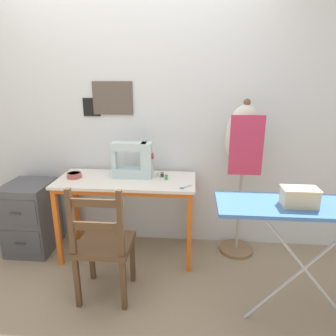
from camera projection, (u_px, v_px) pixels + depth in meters
ground_plane at (123, 270)px, 2.63m from camera, size 14.00×14.00×0.00m
wall_back at (131, 115)px, 2.82m from camera, size 10.00×0.07×2.55m
sewing_table at (126, 189)px, 2.67m from camera, size 1.23×0.53×0.75m
sewing_machine at (135, 161)px, 2.67m from camera, size 0.37×0.15×0.34m
fabric_bowl at (74, 175)px, 2.68m from camera, size 0.13×0.13×0.05m
scissors at (184, 188)px, 2.45m from camera, size 0.11×0.11×0.01m
thread_spool_near_machine at (157, 174)px, 2.73m from camera, size 0.04×0.04×0.03m
thread_spool_mid_table at (162, 175)px, 2.70m from camera, size 0.04×0.04×0.04m
thread_spool_far_edge at (166, 178)px, 2.63m from camera, size 0.03×0.03×0.04m
wooden_chair at (103, 245)px, 2.20m from camera, size 0.40×0.38×0.93m
filing_cabinet at (31, 217)px, 2.87m from camera, size 0.41×0.46×0.67m
dress_form at (244, 147)px, 2.61m from camera, size 0.33×0.32×1.45m
ironing_board at (313, 212)px, 1.83m from camera, size 1.18×0.37×0.88m
storage_box at (299, 197)px, 1.79m from camera, size 0.21×0.13×0.12m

